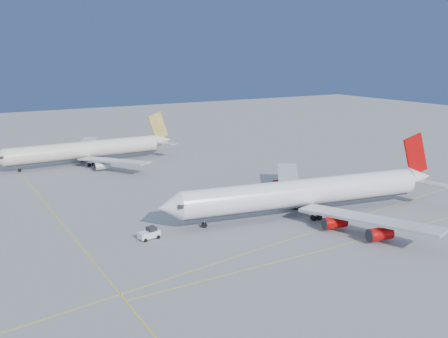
% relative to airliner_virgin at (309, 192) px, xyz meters
% --- Properties ---
extents(ground, '(500.00, 500.00, 0.00)m').
position_rel_airliner_virgin_xyz_m(ground, '(-10.08, -3.88, -5.18)').
color(ground, slate).
rests_on(ground, ground).
extents(taxiway_lines, '(118.86, 140.00, 0.02)m').
position_rel_airliner_virgin_xyz_m(taxiway_lines, '(-24.80, 2.46, -5.17)').
color(taxiway_lines, gold).
rests_on(taxiway_lines, ground).
extents(airliner_virgin, '(69.37, 61.65, 17.17)m').
position_rel_airliner_virgin_xyz_m(airliner_virgin, '(0.00, 0.00, 0.00)').
color(airliner_virgin, white).
rests_on(airliner_virgin, ground).
extents(airliner_etihad, '(60.55, 56.07, 15.83)m').
position_rel_airliner_virgin_xyz_m(airliner_etihad, '(-28.34, 78.09, -0.36)').
color(airliner_etihad, beige).
rests_on(airliner_etihad, ground).
extents(pushback_tug, '(4.46, 3.10, 2.35)m').
position_rel_airliner_virgin_xyz_m(pushback_tug, '(-37.19, 4.12, -4.08)').
color(pushback_tug, white).
rests_on(pushback_tug, ground).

